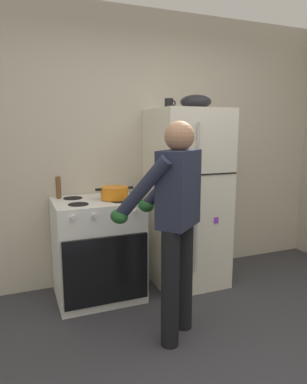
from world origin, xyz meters
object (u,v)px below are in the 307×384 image
(stove_range, at_px, (98,249))
(mixing_bowl, at_px, (196,102))
(refrigerator, at_px, (187,198))
(coffee_mug, at_px, (169,104))
(pepper_mill, at_px, (58,187))
(red_pot, at_px, (115,193))
(person_cook, at_px, (174,213))

(stove_range, height_order, mixing_bowl, mixing_bowl)
(refrigerator, bearing_deg, mixing_bowl, 0.21)
(stove_range, bearing_deg, coffee_mug, 4.69)
(coffee_mug, distance_m, pepper_mill, 1.29)
(red_pot, height_order, pepper_mill, pepper_mill)
(red_pot, bearing_deg, person_cook, -74.53)
(stove_range, bearing_deg, person_cook, -65.44)
(coffee_mug, xyz_separation_m, pepper_mill, (-1.04, 0.15, -0.76))
(refrigerator, relative_size, coffee_mug, 15.47)
(refrigerator, relative_size, mixing_bowl, 5.82)
(refrigerator, relative_size, red_pot, 5.01)
(refrigerator, height_order, stove_range, refrigerator)
(refrigerator, relative_size, pepper_mill, 8.97)
(person_cook, xyz_separation_m, pepper_mill, (-0.68, 1.04, 0.07))
(pepper_mill, bearing_deg, mixing_bowl, -8.79)
(refrigerator, xyz_separation_m, person_cook, (-0.53, -0.84, 0.09))
(pepper_mill, distance_m, mixing_bowl, 1.52)
(person_cook, bearing_deg, coffee_mug, 68.06)
(stove_range, relative_size, mixing_bowl, 3.10)
(pepper_mill, bearing_deg, stove_range, -35.04)
(refrigerator, xyz_separation_m, coffee_mug, (-0.18, 0.05, 0.91))
(refrigerator, bearing_deg, coffee_mug, 164.17)
(refrigerator, height_order, person_cook, refrigerator)
(refrigerator, bearing_deg, pepper_mill, 170.62)
(stove_range, bearing_deg, pepper_mill, 144.96)
(stove_range, distance_m, pepper_mill, 0.67)
(refrigerator, xyz_separation_m, stove_range, (-0.91, -0.01, -0.41))
(stove_range, xyz_separation_m, person_cook, (0.38, -0.83, 0.50))
(pepper_mill, xyz_separation_m, mixing_bowl, (1.29, -0.20, 0.78))
(person_cook, bearing_deg, refrigerator, 57.43)
(stove_range, relative_size, coffee_mug, 8.24)
(person_cook, bearing_deg, stove_range, 114.56)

